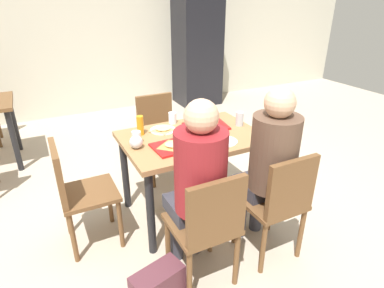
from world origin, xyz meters
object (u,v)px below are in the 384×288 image
at_px(pizza_slice_c, 163,129).
at_px(drink_fridge, 197,48).
at_px(chair_far_side, 159,130).
at_px(person_in_brown_jacket, 269,160).
at_px(foil_bundle, 136,142).
at_px(chair_near_left, 208,224).
at_px(soda_can, 240,119).
at_px(main_table, 192,147).
at_px(chair_left_end, 76,189).
at_px(paper_plate_near_edge, 223,141).
at_px(tray_red_near, 177,146).
at_px(paper_plate_center, 163,130).
at_px(tray_red_far, 206,126).
at_px(plastic_cup_a, 172,118).
at_px(condiment_bottle, 140,125).
at_px(plastic_cup_d, 190,118).
at_px(person_in_red, 198,178).
at_px(pizza_slice_b, 206,124).
at_px(chair_near_right, 279,200).
at_px(plastic_cup_b, 216,145).
at_px(pizza_slice_a, 174,145).

distance_m(pizza_slice_c, drink_fridge, 3.16).
xyz_separation_m(chair_far_side, person_in_brown_jacket, (0.28, -1.40, 0.25)).
bearing_deg(foil_bundle, chair_near_left, -75.46).
xyz_separation_m(pizza_slice_c, soda_can, (0.65, -0.18, 0.04)).
xyz_separation_m(main_table, chair_far_side, (0.00, 0.77, -0.13)).
bearing_deg(chair_left_end, paper_plate_near_edge, -10.87).
distance_m(chair_left_end, tray_red_near, 0.80).
bearing_deg(drink_fridge, paper_plate_center, -122.83).
bearing_deg(tray_red_far, plastic_cup_a, 136.31).
xyz_separation_m(paper_plate_center, plastic_cup_a, (0.14, 0.12, 0.05)).
bearing_deg(main_table, chair_far_side, 90.00).
height_order(chair_far_side, condiment_bottle, condiment_bottle).
relative_size(person_in_brown_jacket, soda_can, 10.35).
bearing_deg(tray_red_near, foil_bundle, 157.37).
bearing_deg(chair_left_end, plastic_cup_d, 13.44).
xyz_separation_m(chair_left_end, plastic_cup_d, (1.05, 0.25, 0.28)).
xyz_separation_m(person_in_red, pizza_slice_c, (0.11, 0.83, 0.00)).
relative_size(main_table, person_in_brown_jacket, 0.88).
relative_size(paper_plate_center, soda_can, 1.80).
xyz_separation_m(pizza_slice_b, drink_fridge, (1.34, 2.74, 0.19)).
relative_size(paper_plate_near_edge, condiment_bottle, 1.38).
bearing_deg(paper_plate_center, chair_left_end, -164.62).
distance_m(tray_red_near, paper_plate_near_edge, 0.37).
xyz_separation_m(main_table, chair_near_left, (-0.28, -0.77, -0.13)).
distance_m(chair_near_right, plastic_cup_d, 1.07).
relative_size(plastic_cup_d, soda_can, 0.82).
bearing_deg(person_in_red, person_in_brown_jacket, 0.00).
distance_m(person_in_brown_jacket, foil_bundle, 0.97).
bearing_deg(drink_fridge, person_in_brown_jacket, -109.84).
relative_size(chair_near_left, plastic_cup_d, 8.53).
bearing_deg(chair_near_left, paper_plate_center, 83.54).
distance_m(chair_near_right, person_in_red, 0.62).
xyz_separation_m(paper_plate_center, condiment_bottle, (-0.19, 0.00, 0.08)).
height_order(person_in_red, person_in_brown_jacket, same).
height_order(chair_far_side, plastic_cup_b, chair_far_side).
relative_size(plastic_cup_a, plastic_cup_d, 1.00).
bearing_deg(person_in_brown_jacket, paper_plate_center, 117.85).
bearing_deg(foil_bundle, plastic_cup_d, 24.85).
relative_size(paper_plate_center, drink_fridge, 0.12).
height_order(pizza_slice_c, plastic_cup_d, plastic_cup_d).
height_order(pizza_slice_c, soda_can, soda_can).
distance_m(tray_red_near, plastic_cup_b, 0.30).
bearing_deg(pizza_slice_a, chair_near_right, -51.65).
height_order(tray_red_near, paper_plate_center, tray_red_near).
xyz_separation_m(chair_near_right, plastic_cup_a, (-0.31, 1.10, 0.28)).
relative_size(chair_far_side, pizza_slice_c, 4.15).
xyz_separation_m(paper_plate_center, pizza_slice_b, (0.36, -0.10, 0.02)).
bearing_deg(paper_plate_center, pizza_slice_b, -15.28).
height_order(plastic_cup_a, foil_bundle, same).
distance_m(pizza_slice_c, condiment_bottle, 0.20).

